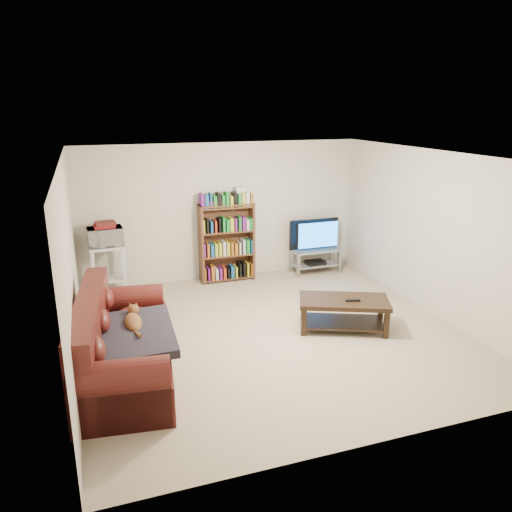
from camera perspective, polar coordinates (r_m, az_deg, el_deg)
name	(u,v)px	position (r m, az deg, el deg)	size (l,w,h in m)	color
floor	(272,333)	(6.95, 1.87, -8.76)	(5.00, 5.00, 0.00)	#BBA88B
ceiling	(274,156)	(6.29, 2.08, 11.36)	(5.00, 5.00, 0.00)	white
wall_back	(223,212)	(8.83, -3.82, 5.06)	(5.00, 5.00, 0.00)	beige
wall_front	(377,326)	(4.41, 13.68, -7.78)	(5.00, 5.00, 0.00)	beige
wall_left	(70,269)	(6.13, -20.47, -1.36)	(5.00, 5.00, 0.00)	beige
wall_right	(433,234)	(7.74, 19.56, 2.42)	(5.00, 5.00, 0.00)	beige
sofa	(118,349)	(6.00, -15.51, -10.19)	(1.24, 2.38, 0.97)	#4A1713
blanket	(133,335)	(5.75, -13.86, -8.77)	(0.88, 1.14, 0.10)	#26222B
cat	(133,322)	(5.91, -13.86, -7.39)	(0.25, 0.62, 0.19)	brown
coffee_table	(344,308)	(7.04, 9.99, -5.91)	(1.36, 1.04, 0.44)	black
remote	(353,300)	(6.95, 11.01, -4.99)	(0.20, 0.06, 0.02)	black
tv_stand	(315,257)	(9.33, 6.80, -0.06)	(0.89, 0.40, 0.45)	#999EA3
television	(316,235)	(9.21, 6.89, 2.43)	(0.96, 0.13, 0.55)	black
dvd_player	(315,262)	(9.36, 6.77, -0.73)	(0.36, 0.25, 0.06)	black
bookshelf	(227,241)	(8.75, -3.35, 1.67)	(0.96, 0.31, 1.38)	#54311D
shelf_clutter	(231,197)	(8.62, -2.83, 6.71)	(0.70, 0.22, 0.28)	silver
microwave_stand	(108,264)	(8.34, -16.59, -0.91)	(0.56, 0.43, 0.87)	silver
microwave	(105,237)	(8.22, -16.85, 2.14)	(0.53, 0.36, 0.30)	silver
game_boxes	(104,226)	(8.18, -16.95, 3.31)	(0.31, 0.28, 0.05)	maroon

